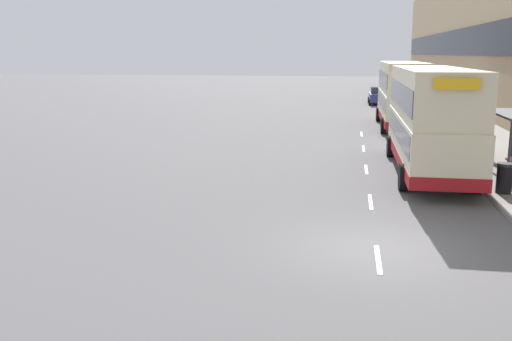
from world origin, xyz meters
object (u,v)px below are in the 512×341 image
Objects in this scene: pedestrian_2 at (488,139)px; double_decker_bus_near at (430,118)px; car_0 at (379,95)px; double_decker_bus_ahead at (402,93)px; litter_bin at (504,178)px.

double_decker_bus_near is at bearing -135.75° from pedestrian_2.
car_0 is at bearing 96.63° from pedestrian_2.
double_decker_bus_ahead reaches higher than litter_bin.
litter_bin is at bearing -83.95° from double_decker_bus_ahead.
double_decker_bus_near is 10.28× the size of litter_bin.
double_decker_bus_near reaches higher than pedestrian_2.
double_decker_bus_ahead is 5.78× the size of pedestrian_2.
car_0 is 36.49m from litter_bin.
litter_bin is (1.97, -18.55, -1.61)m from double_decker_bus_ahead.
double_decker_bus_ahead is at bearing -88.06° from car_0.
double_decker_bus_ahead is (0.11, 14.84, -0.00)m from double_decker_bus_near.
double_decker_bus_near is 6.03× the size of pedestrian_2.
double_decker_bus_ahead is 2.26× the size of car_0.
car_0 is 4.36× the size of litter_bin.
car_0 is at bearing 94.04° from litter_bin.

